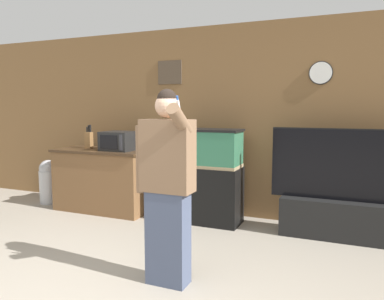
% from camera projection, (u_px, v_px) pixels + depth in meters
% --- Properties ---
extents(wall_back_paneled, '(10.00, 0.08, 2.60)m').
position_uv_depth(wall_back_paneled, '(216.00, 121.00, 5.20)').
color(wall_back_paneled, brown).
rests_on(wall_back_paneled, ground_plane).
extents(counter_island, '(1.42, 0.68, 0.89)m').
position_uv_depth(counter_island, '(104.00, 180.00, 5.45)').
color(counter_island, brown).
rests_on(counter_island, ground_plane).
extents(microwave, '(0.44, 0.40, 0.27)m').
position_uv_depth(microwave, '(119.00, 141.00, 5.26)').
color(microwave, black).
rests_on(microwave, counter_island).
extents(knife_block, '(0.10, 0.08, 0.35)m').
position_uv_depth(knife_block, '(89.00, 139.00, 5.53)').
color(knife_block, brown).
rests_on(knife_block, counter_island).
extents(aquarium_on_stand, '(0.93, 0.43, 1.22)m').
position_uv_depth(aquarium_on_stand, '(205.00, 176.00, 4.84)').
color(aquarium_on_stand, black).
rests_on(aquarium_on_stand, ground_plane).
extents(tv_on_stand, '(1.61, 0.40, 1.26)m').
position_uv_depth(tv_on_stand, '(341.00, 207.00, 4.26)').
color(tv_on_stand, black).
rests_on(tv_on_stand, ground_plane).
extents(person_standing, '(0.52, 0.39, 1.64)m').
position_uv_depth(person_standing, '(167.00, 185.00, 3.11)').
color(person_standing, '#424C66').
rests_on(person_standing, ground_plane).
extents(trash_bin, '(0.29, 0.29, 0.68)m').
position_uv_depth(trash_bin, '(49.00, 181.00, 5.86)').
color(trash_bin, '#B7B7BC').
rests_on(trash_bin, ground_plane).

